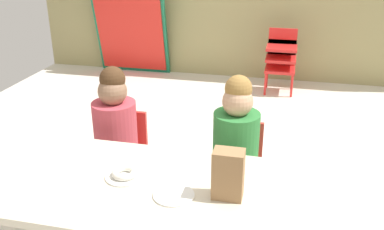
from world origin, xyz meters
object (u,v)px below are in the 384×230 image
craft_table (168,196)px  paper_bag_brown (228,174)px  paper_plate_center_table (174,195)px  seated_child_middle_seat (236,138)px  seated_child_near_camera (116,126)px  kid_chair_red_stack (281,56)px  paper_plate_near_edge (125,176)px  donut_powdered_on_plate (125,173)px  folded_activity_table (131,30)px

craft_table → paper_bag_brown: size_ratio=8.25×
paper_plate_center_table → seated_child_middle_seat: bearing=74.6°
seated_child_near_camera → paper_plate_center_table: (0.54, -0.66, 0.02)m
craft_table → kid_chair_red_stack: bearing=82.6°
paper_plate_near_edge → paper_bag_brown: bearing=-5.7°
donut_powdered_on_plate → seated_child_middle_seat: bearing=51.9°
craft_table → donut_powdered_on_plate: size_ratio=15.05×
seated_child_middle_seat → craft_table: bearing=-110.7°
folded_activity_table → donut_powdered_on_plate: size_ratio=9.01×
seated_child_near_camera → paper_plate_near_edge: 0.63m
paper_plate_near_edge → paper_plate_center_table: size_ratio=1.00×
seated_child_near_camera → paper_bag_brown: (0.77, -0.62, 0.13)m
paper_bag_brown → donut_powdered_on_plate: 0.50m
kid_chair_red_stack → paper_plate_center_table: size_ratio=3.78×
paper_bag_brown → paper_plate_center_table: 0.25m
craft_table → donut_powdered_on_plate: bearing=171.5°
paper_bag_brown → donut_powdered_on_plate: (-0.49, 0.05, -0.09)m
donut_powdered_on_plate → folded_activity_table: bearing=110.2°
seated_child_near_camera → donut_powdered_on_plate: seated_child_near_camera is taller
craft_table → paper_plate_near_edge: bearing=171.5°
paper_bag_brown → donut_powdered_on_plate: size_ratio=1.82×
paper_bag_brown → seated_child_middle_seat: bearing=94.0°
craft_table → seated_child_near_camera: size_ratio=1.98×
seated_child_near_camera → paper_plate_near_edge: (0.28, -0.57, 0.02)m
paper_plate_near_edge → donut_powdered_on_plate: donut_powdered_on_plate is taller
paper_plate_center_table → donut_powdered_on_plate: donut_powdered_on_plate is taller
paper_plate_near_edge → paper_plate_center_table: same height
seated_child_middle_seat → paper_plate_near_edge: (-0.44, -0.57, 0.02)m
paper_bag_brown → seated_child_near_camera: bearing=141.3°
seated_child_middle_seat → paper_bag_brown: size_ratio=4.17×
seated_child_near_camera → paper_bag_brown: bearing=-38.7°
kid_chair_red_stack → paper_plate_near_edge: kid_chair_red_stack is taller
seated_child_middle_seat → folded_activity_table: size_ratio=0.84×
craft_table → paper_bag_brown: paper_bag_brown is taller
folded_activity_table → donut_powdered_on_plate: 3.49m
paper_plate_near_edge → paper_plate_center_table: 0.28m
kid_chair_red_stack → paper_plate_near_edge: 3.07m
craft_table → folded_activity_table: size_ratio=1.67×
craft_table → kid_chair_red_stack: (0.40, 3.04, -0.13)m
seated_child_middle_seat → paper_plate_near_edge: seated_child_middle_seat is taller
kid_chair_red_stack → folded_activity_table: 1.85m
paper_plate_near_edge → craft_table: bearing=-8.5°
craft_table → seated_child_middle_seat: (0.23, 0.60, 0.03)m
seated_child_near_camera → paper_plate_center_table: seated_child_near_camera is taller
paper_plate_center_table → craft_table: bearing=124.6°
paper_plate_near_edge → paper_plate_center_table: bearing=-20.1°
paper_plate_near_edge → donut_powdered_on_plate: 0.02m
seated_child_near_camera → paper_plate_near_edge: size_ratio=5.10×
craft_table → folded_activity_table: 3.60m
kid_chair_red_stack → donut_powdered_on_plate: size_ratio=5.64×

